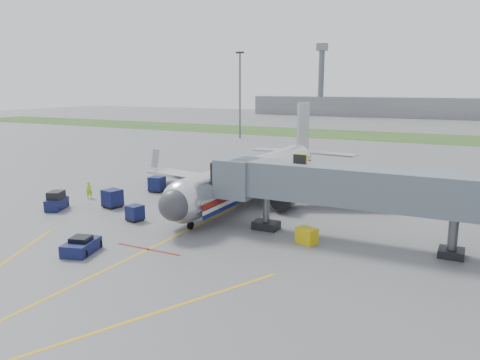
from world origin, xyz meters
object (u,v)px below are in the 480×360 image
at_px(belt_loader, 207,186).
at_px(baggage_tug, 56,201).
at_px(airliner, 255,175).
at_px(ramp_worker, 89,190).
at_px(pushback_tug, 81,246).

bearing_deg(belt_loader, baggage_tug, -121.80).
bearing_deg(airliner, ramp_worker, -152.27).
xyz_separation_m(airliner, pushback_tug, (-4.00, -22.15, -2.11)).
distance_m(airliner, belt_loader, 7.09).
bearing_deg(pushback_tug, ramp_worker, 132.92).
bearing_deg(ramp_worker, belt_loader, -8.89).
relative_size(pushback_tug, belt_loader, 0.78).
bearing_deg(pushback_tug, baggage_tug, 145.17).
xyz_separation_m(pushback_tug, baggage_tug, (-11.84, 8.24, 0.31)).
xyz_separation_m(airliner, baggage_tug, (-15.84, -13.91, -1.80)).
relative_size(pushback_tug, baggage_tug, 1.13).
height_order(pushback_tug, baggage_tug, baggage_tug).
relative_size(airliner, ramp_worker, 18.98).
bearing_deg(baggage_tug, airliner, 41.29).
bearing_deg(belt_loader, pushback_tug, -83.24).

